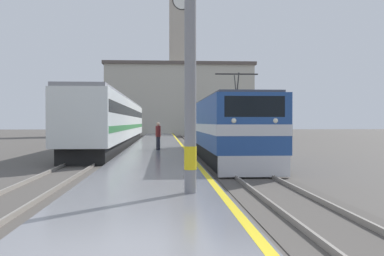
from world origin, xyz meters
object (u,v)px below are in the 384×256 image
Objects in this scene: locomotive_train at (224,129)px; catenary_mast at (194,29)px; person_on_platform at (158,135)px; clock_tower at (182,44)px; passenger_train at (116,122)px.

catenary_mast is at bearing -101.10° from locomotive_train.
locomotive_train is 5.74m from person_on_platform.
catenary_mast is 18.28m from person_on_platform.
clock_tower is at bearing 89.94° from locomotive_train.
catenary_mast reaches higher than person_on_platform.
person_on_platform is 57.89m from clock_tower.
passenger_train is 4.10× the size of catenary_mast.
passenger_train is at bearing -99.37° from clock_tower.
clock_tower reaches higher than catenary_mast.
locomotive_train is 0.49× the size of passenger_train.
catenary_mast is at bearing -79.96° from passenger_train.
passenger_train is 49.01m from clock_tower.
clock_tower is (0.06, 59.89, 15.17)m from locomotive_train.
locomotive_train is 2.00× the size of catenary_mast.
passenger_train reaches higher than person_on_platform.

